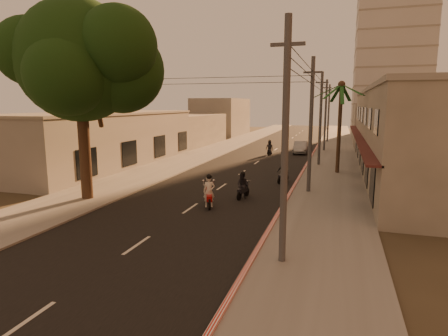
{
  "coord_description": "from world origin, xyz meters",
  "views": [
    {
      "loc": [
        8.07,
        -17.42,
        5.97
      ],
      "look_at": [
        1.27,
        4.51,
        2.04
      ],
      "focal_mm": 30.0,
      "sensor_mm": 36.0,
      "label": 1
    }
  ],
  "objects_px": {
    "broadleaf_tree": "(86,61)",
    "parked_car": "(300,147)",
    "scooter_mid_a": "(243,186)",
    "scooter_mid_b": "(283,173)",
    "palm_tree": "(341,90)",
    "scooter_red": "(209,192)",
    "scooter_far_a": "(270,148)"
  },
  "relations": [
    {
      "from": "broadleaf_tree",
      "to": "parked_car",
      "type": "xyz_separation_m",
      "value": [
        10.14,
        26.8,
        -7.74
      ]
    },
    {
      "from": "scooter_red",
      "to": "parked_car",
      "type": "xyz_separation_m",
      "value": [
        2.6,
        26.29,
        -0.15
      ]
    },
    {
      "from": "scooter_mid_b",
      "to": "broadleaf_tree",
      "type": "bearing_deg",
      "value": -123.6
    },
    {
      "from": "palm_tree",
      "to": "scooter_red",
      "type": "height_order",
      "value": "palm_tree"
    },
    {
      "from": "scooter_far_a",
      "to": "parked_car",
      "type": "distance_m",
      "value": 4.34
    },
    {
      "from": "parked_car",
      "to": "scooter_mid_a",
      "type": "bearing_deg",
      "value": -94.9
    },
    {
      "from": "broadleaf_tree",
      "to": "scooter_mid_b",
      "type": "xyz_separation_m",
      "value": [
        10.66,
        8.63,
        -7.7
      ]
    },
    {
      "from": "scooter_mid_b",
      "to": "parked_car",
      "type": "bearing_deg",
      "value": 109.04
    },
    {
      "from": "broadleaf_tree",
      "to": "parked_car",
      "type": "bearing_deg",
      "value": 69.28
    },
    {
      "from": "scooter_mid_a",
      "to": "parked_car",
      "type": "bearing_deg",
      "value": 95.91
    },
    {
      "from": "scooter_red",
      "to": "scooter_mid_a",
      "type": "distance_m",
      "value": 2.87
    },
    {
      "from": "scooter_far_a",
      "to": "scooter_mid_a",
      "type": "bearing_deg",
      "value": -84.95
    },
    {
      "from": "scooter_mid_a",
      "to": "parked_car",
      "type": "height_order",
      "value": "scooter_mid_a"
    },
    {
      "from": "scooter_mid_b",
      "to": "scooter_far_a",
      "type": "distance_m",
      "value": 15.86
    },
    {
      "from": "palm_tree",
      "to": "parked_car",
      "type": "height_order",
      "value": "palm_tree"
    },
    {
      "from": "scooter_far_a",
      "to": "parked_car",
      "type": "relative_size",
      "value": 0.41
    },
    {
      "from": "scooter_red",
      "to": "parked_car",
      "type": "bearing_deg",
      "value": 62.81
    },
    {
      "from": "scooter_red",
      "to": "scooter_mid_b",
      "type": "height_order",
      "value": "scooter_red"
    },
    {
      "from": "scooter_mid_a",
      "to": "palm_tree",
      "type": "bearing_deg",
      "value": 71.14
    },
    {
      "from": "broadleaf_tree",
      "to": "parked_car",
      "type": "distance_m",
      "value": 29.68
    },
    {
      "from": "scooter_red",
      "to": "scooter_far_a",
      "type": "xyz_separation_m",
      "value": [
        -0.73,
        23.51,
        -0.07
      ]
    },
    {
      "from": "scooter_mid_a",
      "to": "scooter_far_a",
      "type": "height_order",
      "value": "scooter_far_a"
    },
    {
      "from": "palm_tree",
      "to": "parked_car",
      "type": "relative_size",
      "value": 1.81
    },
    {
      "from": "broadleaf_tree",
      "to": "scooter_mid_a",
      "type": "bearing_deg",
      "value": 18.69
    },
    {
      "from": "scooter_mid_b",
      "to": "scooter_far_a",
      "type": "height_order",
      "value": "scooter_far_a"
    },
    {
      "from": "scooter_red",
      "to": "palm_tree",
      "type": "bearing_deg",
      "value": 40.52
    },
    {
      "from": "palm_tree",
      "to": "scooter_mid_b",
      "type": "height_order",
      "value": "palm_tree"
    },
    {
      "from": "scooter_mid_b",
      "to": "scooter_mid_a",
      "type": "bearing_deg",
      "value": -89.71
    },
    {
      "from": "palm_tree",
      "to": "parked_car",
      "type": "distance_m",
      "value": 15.12
    },
    {
      "from": "broadleaf_tree",
      "to": "scooter_mid_a",
      "type": "relative_size",
      "value": 6.66
    },
    {
      "from": "palm_tree",
      "to": "scooter_mid_a",
      "type": "height_order",
      "value": "palm_tree"
    },
    {
      "from": "scooter_mid_a",
      "to": "parked_car",
      "type": "distance_m",
      "value": 23.81
    }
  ]
}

